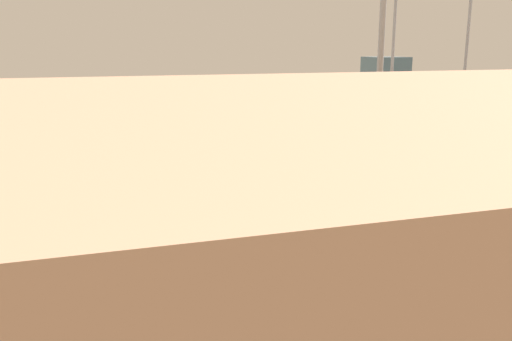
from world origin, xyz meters
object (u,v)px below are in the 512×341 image
(train_on_track_1, at_px, (122,158))
(control_tower, at_px, (384,90))
(train_on_track_4, at_px, (278,187))
(train_on_track_3, at_px, (280,173))
(signal_gantry, at_px, (446,113))
(train_on_track_6, at_px, (484,202))
(light_mast_2, at_px, (394,38))
(light_mast_1, at_px, (381,40))
(light_mast_0, at_px, (467,44))

(train_on_track_1, xyz_separation_m, control_tower, (-43.59, -17.80, 5.06))
(train_on_track_4, bearing_deg, train_on_track_3, -112.29)
(signal_gantry, bearing_deg, train_on_track_6, 65.85)
(light_mast_2, relative_size, signal_gantry, 0.71)
(light_mast_1, bearing_deg, light_mast_2, -122.42)
(train_on_track_1, xyz_separation_m, light_mast_0, (-51.46, -8.21, 12.54))
(train_on_track_6, height_order, light_mast_1, light_mast_1)
(train_on_track_6, distance_m, light_mast_1, 18.41)
(train_on_track_4, relative_size, train_on_track_6, 1.53)
(light_mast_1, xyz_separation_m, control_tower, (-27.51, -45.57, -7.83))
(train_on_track_4, xyz_separation_m, light_mast_2, (-25.69, -23.20, 13.98))
(train_on_track_3, height_order, light_mast_0, light_mast_0)
(train_on_track_4, relative_size, train_on_track_3, 2.09)
(train_on_track_6, bearing_deg, control_tower, -109.55)
(train_on_track_6, xyz_separation_m, light_mast_1, (12.31, 2.77, 13.41))
(train_on_track_1, bearing_deg, light_mast_2, -168.11)
(light_mast_1, height_order, light_mast_2, light_mast_2)
(train_on_track_3, height_order, signal_gantry, signal_gantry)
(light_mast_1, relative_size, signal_gantry, 0.68)
(train_on_track_4, distance_m, train_on_track_6, 18.15)
(train_on_track_3, distance_m, light_mast_2, 32.92)
(control_tower, bearing_deg, train_on_track_4, 47.22)
(light_mast_0, xyz_separation_m, control_tower, (7.87, -9.59, -7.48))
(train_on_track_6, xyz_separation_m, signal_gantry, (-6.72, -15.00, 5.56))
(train_on_track_4, bearing_deg, control_tower, -132.78)
(light_mast_0, bearing_deg, control_tower, -50.62)
(train_on_track_6, distance_m, light_mast_2, 37.51)
(train_on_track_3, relative_size, light_mast_1, 2.78)
(light_mast_1, height_order, signal_gantry, light_mast_1)
(light_mast_1, relative_size, light_mast_2, 0.96)
(light_mast_2, bearing_deg, light_mast_1, 57.58)
(train_on_track_6, distance_m, control_tower, 45.76)
(train_on_track_1, xyz_separation_m, light_mast_2, (-38.93, -8.20, 13.41))
(signal_gantry, bearing_deg, train_on_track_3, 0.00)
(train_on_track_6, xyz_separation_m, control_tower, (-15.20, -42.80, 5.58))
(train_on_track_3, bearing_deg, control_tower, -135.51)
(light_mast_2, height_order, control_tower, light_mast_2)
(train_on_track_4, relative_size, light_mast_0, 5.98)
(train_on_track_6, bearing_deg, light_mast_2, -107.61)
(train_on_track_1, height_order, signal_gantry, signal_gantry)
(train_on_track_6, relative_size, train_on_track_1, 1.92)
(train_on_track_4, height_order, signal_gantry, signal_gantry)
(train_on_track_3, distance_m, control_tower, 40.06)
(light_mast_1, xyz_separation_m, light_mast_2, (-22.84, -35.96, 0.53))
(signal_gantry, bearing_deg, light_mast_0, -131.91)
(train_on_track_6, bearing_deg, train_on_track_1, -41.36)
(train_on_track_6, bearing_deg, train_on_track_3, -48.86)
(control_tower, bearing_deg, train_on_track_6, 70.45)
(light_mast_1, bearing_deg, train_on_track_3, -87.44)
(light_mast_0, relative_size, light_mast_1, 0.97)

